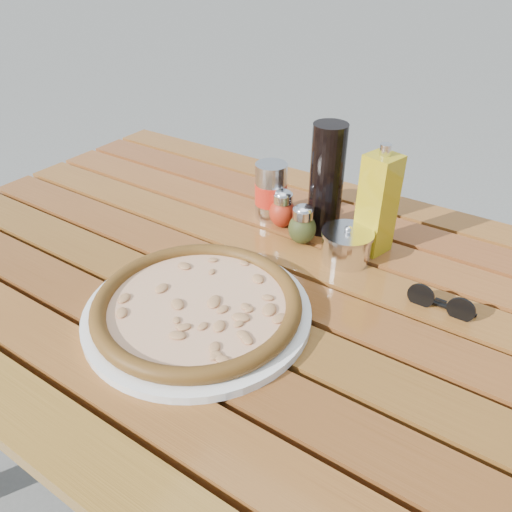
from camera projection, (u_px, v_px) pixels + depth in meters
The scene contains 11 objects.
ground at pixel (252, 508), 1.30m from camera, with size 60.00×60.00×0.00m, color slate.
table at pixel (250, 308), 0.93m from camera, with size 1.40×0.90×0.75m.
plate at pixel (198, 312), 0.79m from camera, with size 0.36×0.36×0.01m, color white.
pizza at pixel (197, 304), 0.78m from camera, with size 0.45×0.45×0.03m.
pepper_shaker at pixel (282, 209), 1.01m from camera, with size 0.05×0.05×0.08m.
oregano_shaker at pixel (302, 225), 0.96m from camera, with size 0.06×0.06×0.08m.
dark_bottle at pixel (327, 180), 0.96m from camera, with size 0.07×0.07×0.22m, color black.
soda_can at pixel (271, 192), 1.03m from camera, with size 0.08×0.08×0.12m.
olive_oil_cruet at pixel (377, 204), 0.91m from camera, with size 0.07×0.07×0.21m.
parmesan_tin at pixel (346, 245), 0.91m from camera, with size 0.12×0.12×0.07m.
sunglasses at pixel (441, 303), 0.80m from camera, with size 0.11×0.02×0.04m.
Camera 1 is at (0.41, -0.59, 1.27)m, focal length 35.00 mm.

